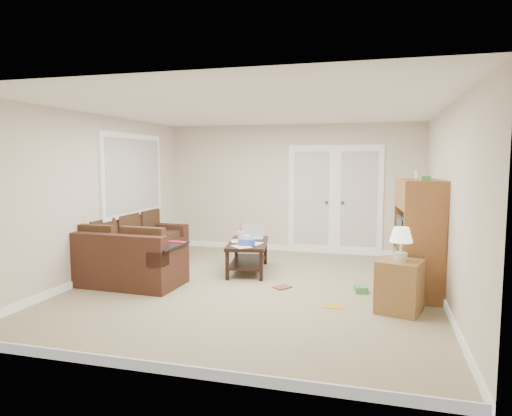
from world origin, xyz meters
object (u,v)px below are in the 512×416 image
(sectional_sofa, at_px, (133,254))
(tv_armoire, at_px, (419,237))
(coffee_table, at_px, (248,255))
(side_cabinet, at_px, (400,282))

(sectional_sofa, height_order, tv_armoire, tv_armoire)
(tv_armoire, bearing_deg, sectional_sofa, 173.94)
(coffee_table, xyz_separation_m, tv_armoire, (2.56, -0.66, 0.52))
(sectional_sofa, distance_m, tv_armoire, 4.33)
(side_cabinet, bearing_deg, coffee_table, 164.26)
(sectional_sofa, bearing_deg, side_cabinet, -9.47)
(sectional_sofa, xyz_separation_m, tv_armoire, (4.30, -0.05, 0.47))
(sectional_sofa, relative_size, coffee_table, 2.04)
(coffee_table, bearing_deg, tv_armoire, -25.20)
(tv_armoire, height_order, side_cabinet, tv_armoire)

